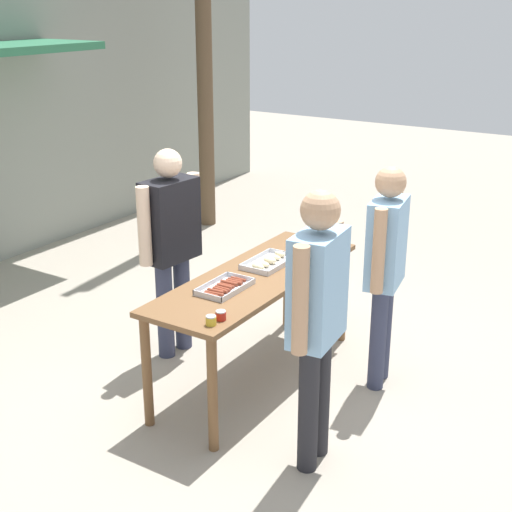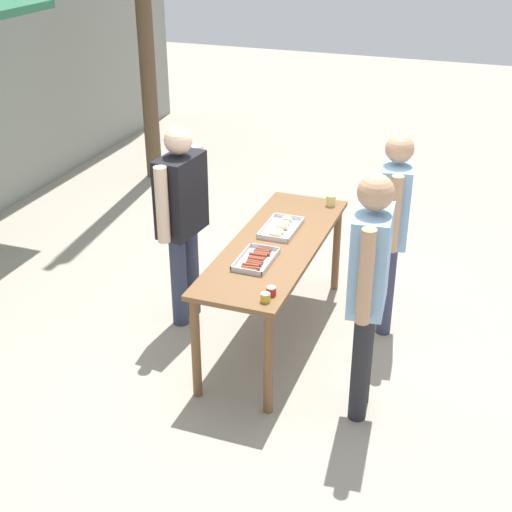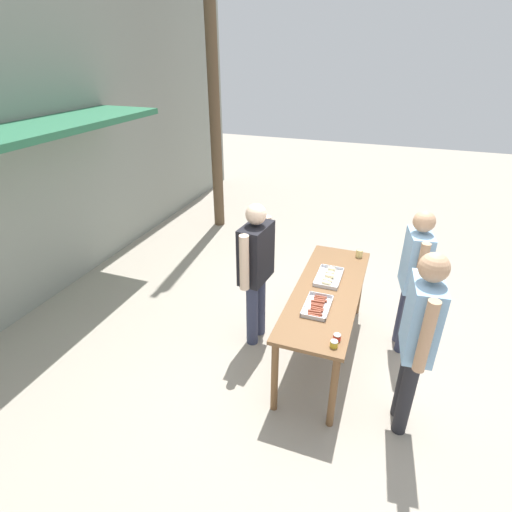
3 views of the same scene
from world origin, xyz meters
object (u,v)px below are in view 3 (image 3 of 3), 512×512
object	(u,v)px
condiment_jar_mustard	(334,344)
beer_cup	(359,253)
person_server_behind_table	(256,264)
food_tray_sausages	(317,307)
food_tray_buns	(329,277)
person_customer_holding_hotdog	(419,331)
person_customer_with_cup	(414,271)
condiment_jar_ketchup	(337,337)
utility_pole	(211,35)

from	to	relation	value
condiment_jar_mustard	beer_cup	distance (m)	1.81
person_server_behind_table	beer_cup	bearing A→B (deg)	-44.05
food_tray_sausages	condiment_jar_mustard	distance (m)	0.60
food_tray_buns	condiment_jar_mustard	distance (m)	1.17
beer_cup	person_customer_holding_hotdog	distance (m)	1.76
beer_cup	person_server_behind_table	xyz separation A→B (m)	(-0.89, 1.06, 0.11)
food_tray_sausages	beer_cup	xyz separation A→B (m)	(1.28, -0.26, 0.03)
person_customer_holding_hotdog	person_customer_with_cup	bearing A→B (deg)	176.57
condiment_jar_ketchup	beer_cup	xyz separation A→B (m)	(1.71, 0.02, 0.02)
food_tray_buns	person_server_behind_table	xyz separation A→B (m)	(-0.22, 0.80, 0.13)
condiment_jar_ketchup	person_server_behind_table	size ratio (longest dim) A/B	0.04
person_server_behind_table	person_customer_holding_hotdog	bearing A→B (deg)	-106.95
person_customer_holding_hotdog	condiment_jar_ketchup	bearing A→B (deg)	-87.70
utility_pole	condiment_jar_ketchup	bearing A→B (deg)	-142.74
food_tray_buns	condiment_jar_ketchup	bearing A→B (deg)	-165.36
condiment_jar_ketchup	beer_cup	world-z (taller)	beer_cup
condiment_jar_ketchup	person_customer_holding_hotdog	size ratio (longest dim) A/B	0.04
food_tray_sausages	person_customer_with_cup	bearing A→B (deg)	-46.70
beer_cup	utility_pole	world-z (taller)	utility_pole
condiment_jar_ketchup	person_server_behind_table	xyz separation A→B (m)	(0.82, 1.07, 0.13)
person_server_behind_table	utility_pole	bearing A→B (deg)	37.56
person_server_behind_table	utility_pole	xyz separation A→B (m)	(3.14, 1.94, 2.36)
condiment_jar_ketchup	food_tray_buns	bearing A→B (deg)	14.64
beer_cup	food_tray_buns	bearing A→B (deg)	159.07
food_tray_buns	person_customer_holding_hotdog	distance (m)	1.35
food_tray_buns	person_customer_holding_hotdog	bearing A→B (deg)	-135.56
condiment_jar_ketchup	beer_cup	distance (m)	1.71
person_server_behind_table	person_customer_with_cup	xyz separation A→B (m)	(0.45, -1.69, -0.00)
utility_pole	food_tray_buns	bearing A→B (deg)	-136.81
condiment_jar_ketchup	utility_pole	world-z (taller)	utility_pole
beer_cup	food_tray_sausages	bearing A→B (deg)	168.64
condiment_jar_mustard	person_server_behind_table	distance (m)	1.41
person_customer_holding_hotdog	utility_pole	xyz separation A→B (m)	(3.87, 3.68, 2.31)
condiment_jar_mustard	condiment_jar_ketchup	xyz separation A→B (m)	(0.10, -0.01, 0.00)
condiment_jar_mustard	beer_cup	size ratio (longest dim) A/B	0.73
person_customer_holding_hotdog	person_server_behind_table	bearing A→B (deg)	-118.40
beer_cup	utility_pole	size ratio (longest dim) A/B	0.01
food_tray_buns	person_server_behind_table	size ratio (longest dim) A/B	0.27
food_tray_buns	person_customer_holding_hotdog	world-z (taller)	person_customer_holding_hotdog
condiment_jar_mustard	condiment_jar_ketchup	size ratio (longest dim) A/B	1.00
person_customer_holding_hotdog	person_customer_with_cup	size ratio (longest dim) A/B	1.05
condiment_jar_mustard	person_customer_with_cup	world-z (taller)	person_customer_with_cup
food_tray_sausages	condiment_jar_ketchup	world-z (taller)	condiment_jar_ketchup
beer_cup	person_customer_holding_hotdog	bearing A→B (deg)	-157.32
person_server_behind_table	person_customer_holding_hotdog	world-z (taller)	person_customer_holding_hotdog
person_server_behind_table	utility_pole	distance (m)	4.39
food_tray_sausages	person_customer_holding_hotdog	world-z (taller)	person_customer_holding_hotdog
person_customer_holding_hotdog	person_customer_with_cup	xyz separation A→B (m)	(1.18, 0.04, -0.06)
food_tray_sausages	person_customer_holding_hotdog	bearing A→B (deg)	-110.25
food_tray_sausages	person_customer_holding_hotdog	xyz separation A→B (m)	(-0.34, -0.93, 0.20)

